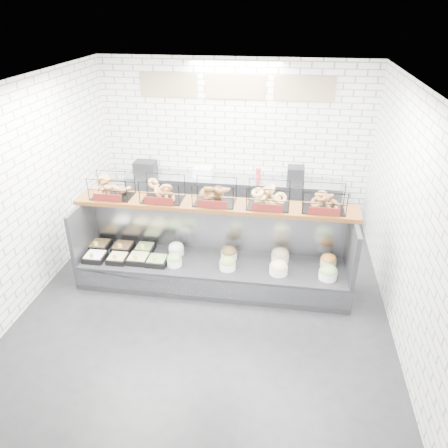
# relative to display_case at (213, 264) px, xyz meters

# --- Properties ---
(ground) EXTENTS (5.50, 5.50, 0.00)m
(ground) POSITION_rel_display_case_xyz_m (0.00, -0.34, -0.33)
(ground) COLOR black
(ground) RESTS_ON ground
(room_shell) EXTENTS (5.02, 5.51, 3.01)m
(room_shell) POSITION_rel_display_case_xyz_m (0.00, 0.26, 1.73)
(room_shell) COLOR white
(room_shell) RESTS_ON ground
(display_case) EXTENTS (4.00, 0.90, 1.20)m
(display_case) POSITION_rel_display_case_xyz_m (0.00, 0.00, 0.00)
(display_case) COLOR black
(display_case) RESTS_ON ground
(bagel_shelf) EXTENTS (4.10, 0.50, 0.40)m
(bagel_shelf) POSITION_rel_display_case_xyz_m (0.00, 0.18, 1.05)
(bagel_shelf) COLOR #47260F
(bagel_shelf) RESTS_ON display_case
(prep_counter) EXTENTS (4.00, 0.60, 1.20)m
(prep_counter) POSITION_rel_display_case_xyz_m (-0.01, 2.09, 0.14)
(prep_counter) COLOR #93969B
(prep_counter) RESTS_ON ground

